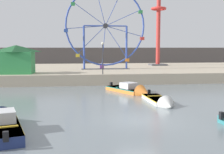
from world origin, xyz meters
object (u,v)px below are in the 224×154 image
ferris_wheel_blue_frame (105,27)px  drop_tower_red_tower (158,27)px  promenade_lamp_near (103,53)px  motorboat_navy_blue (2,123)px  motorboat_pale_grey (161,102)px  carnival_booth_green_kiosk (17,59)px  motorboat_orange_hull (133,90)px

ferris_wheel_blue_frame → drop_tower_red_tower: bearing=36.7°
ferris_wheel_blue_frame → promenade_lamp_near: ferris_wheel_blue_frame is taller
motorboat_navy_blue → promenade_lamp_near: (7.16, 17.13, 3.40)m
motorboat_pale_grey → carnival_booth_green_kiosk: (-13.48, 13.89, 2.85)m
motorboat_navy_blue → motorboat_orange_hull: size_ratio=1.05×
motorboat_orange_hull → carnival_booth_green_kiosk: (-12.36, 8.41, 2.77)m
motorboat_pale_grey → carnival_booth_green_kiosk: 19.56m
motorboat_navy_blue → drop_tower_red_tower: 38.01m
motorboat_navy_blue → ferris_wheel_blue_frame: size_ratio=0.51×
motorboat_orange_hull → drop_tower_red_tower: (9.01, 21.60, 7.65)m
drop_tower_red_tower → motorboat_pale_grey: bearing=-106.3°
motorboat_pale_grey → drop_tower_red_tower: (7.90, 27.08, 7.73)m
motorboat_navy_blue → ferris_wheel_blue_frame: 27.12m
promenade_lamp_near → ferris_wheel_blue_frame: bearing=81.4°
motorboat_pale_grey → promenade_lamp_near: 12.80m
motorboat_pale_grey → promenade_lamp_near: promenade_lamp_near is taller
drop_tower_red_tower → carnival_booth_green_kiosk: drop_tower_red_tower is taller
motorboat_orange_hull → promenade_lamp_near: 7.58m
motorboat_pale_grey → motorboat_navy_blue: (-10.52, -5.29, 0.15)m
motorboat_pale_grey → motorboat_navy_blue: bearing=-65.8°
ferris_wheel_blue_frame → motorboat_pale_grey: bearing=-83.6°
motorboat_orange_hull → motorboat_pale_grey: bearing=-16.9°
motorboat_pale_grey → motorboat_orange_hull: (-1.12, 5.47, 0.09)m
motorboat_navy_blue → drop_tower_red_tower: drop_tower_red_tower is taller
motorboat_navy_blue → ferris_wheel_blue_frame: bearing=-34.9°
motorboat_navy_blue → motorboat_pale_grey: bearing=-79.6°
motorboat_orange_hull → motorboat_navy_blue: bearing=-69.5°
motorboat_pale_grey → motorboat_orange_hull: 5.59m
motorboat_pale_grey → motorboat_navy_blue: motorboat_navy_blue is taller
ferris_wheel_blue_frame → promenade_lamp_near: 8.58m
carnival_booth_green_kiosk → promenade_lamp_near: (10.11, -2.05, 0.70)m
motorboat_orange_hull → promenade_lamp_near: size_ratio=1.54×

